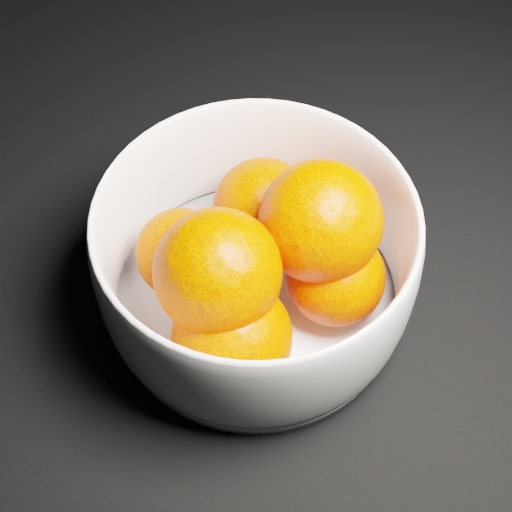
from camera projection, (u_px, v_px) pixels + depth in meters
name	position (u px, v px, depth m)	size (l,w,h in m)	color
ground	(276.00, 376.00, 0.50)	(3.00, 3.00, 0.00)	black
bowl	(256.00, 261.00, 0.49)	(0.22, 0.22, 0.11)	white
orange_pile	(261.00, 261.00, 0.48)	(0.16, 0.17, 0.12)	#F84200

